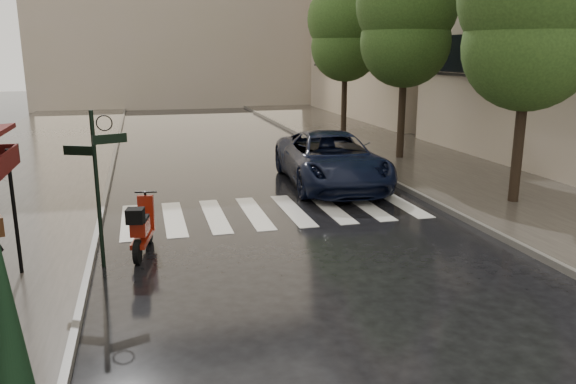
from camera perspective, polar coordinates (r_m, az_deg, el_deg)
name	(u,v)px	position (r m, az deg, el deg)	size (l,w,h in m)	color
ground	(175,329)	(9.06, -11.45, -13.48)	(120.00, 120.00, 0.00)	black
sidewalk_near	(16,178)	(20.89, -25.92, 1.31)	(6.00, 60.00, 0.12)	#38332D
sidewalk_far	(417,158)	(23.02, 12.93, 3.42)	(5.50, 60.00, 0.12)	#38332D
curb_near	(111,173)	(20.49, -17.56, 1.89)	(0.12, 60.00, 0.16)	#595651
curb_far	(351,161)	(21.88, 6.40, 3.19)	(0.12, 60.00, 0.16)	#595651
crosswalk	(274,212)	(15.01, -1.46, -2.00)	(7.85, 3.20, 0.01)	silver
signpost	(97,177)	(11.33, -18.86, 1.49)	(1.17, 0.29, 3.10)	black
tree_near	(532,5)	(16.42, 23.57, 17.01)	(3.80, 3.80, 7.99)	black
tree_mid	(407,12)	(22.37, 11.95, 17.43)	(3.80, 3.80, 8.34)	black
tree_far	(346,25)	(28.87, 5.90, 16.53)	(3.80, 3.80, 8.16)	black
scooter	(142,229)	(12.16, -14.62, -3.61)	(0.66, 1.80, 1.19)	black
parked_car	(331,159)	(17.96, 4.37, 3.34)	(2.77, 6.01, 1.67)	black
parasol_back	(10,338)	(6.18, -26.44, -13.15)	(0.47, 0.47, 2.51)	black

